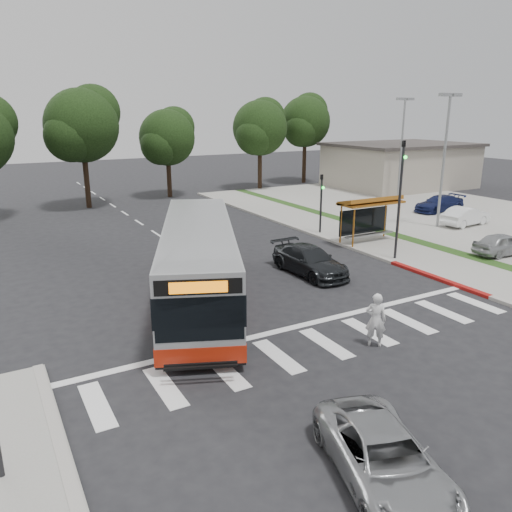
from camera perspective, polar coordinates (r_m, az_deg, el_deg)
ground at (r=22.05m, az=0.17°, el=-4.93°), size 140.00×140.00×0.00m
sidewalk_east at (r=34.33m, az=9.69°, el=2.69°), size 4.00×40.00×0.12m
curb_east at (r=33.14m, az=6.99°, el=2.34°), size 0.30×40.00×0.15m
curb_east_red at (r=26.07m, az=19.97°, el=-2.39°), size 0.32×6.00×0.15m
parking_lot at (r=44.01m, az=20.39°, el=4.85°), size 18.00×36.00×0.10m
commercial_building at (r=56.86m, az=16.11°, el=9.79°), size 14.00×10.00×4.40m
building_roof_cap at (r=56.67m, az=16.30°, el=12.14°), size 14.60×10.60×0.30m
crosswalk_ladder at (r=18.22m, az=8.00°, el=-9.83°), size 18.00×2.60×0.01m
bus_shelter at (r=31.59m, az=12.88°, el=5.59°), size 4.20×1.60×2.86m
traffic_signal_ne_tall at (r=27.95m, az=16.17°, el=7.19°), size 0.18×0.37×6.50m
traffic_signal_ne_short at (r=33.39m, az=7.47°, el=6.64°), size 0.18×0.37×4.00m
lot_light_front at (r=36.95m, az=20.85°, el=12.01°), size 1.90×0.35×9.01m
lot_light_mid at (r=48.13m, az=16.40°, el=13.14°), size 1.90×0.35×9.01m
tree_ne_a at (r=52.93m, az=0.49°, el=14.53°), size 6.16×5.74×9.30m
tree_ne_b at (r=58.34m, az=5.68°, el=15.13°), size 6.16×5.74×10.02m
tree_north_a at (r=44.76m, az=-19.24°, el=14.03°), size 6.60×6.15×10.17m
tree_north_b at (r=48.80m, az=-10.07°, el=13.28°), size 5.72×5.33×8.43m
transit_bus at (r=21.47m, az=-6.55°, el=-0.88°), size 7.62×13.12×3.37m
pedestrian at (r=17.97m, az=13.52°, el=-7.11°), size 0.84×0.83×1.96m
dark_sedan at (r=25.34m, az=6.14°, el=-0.52°), size 2.11×4.89×1.40m
silver_suv_south at (r=12.17m, az=14.46°, el=-21.48°), size 3.22×4.83×1.23m
parked_car_0 at (r=31.56m, az=26.43°, el=1.25°), size 3.82×1.86×1.26m
parked_car_1 at (r=38.66m, az=22.84°, el=4.23°), size 4.19×1.82×1.34m
parked_car_3 at (r=43.27m, az=20.21°, el=5.64°), size 4.51×1.89×1.30m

